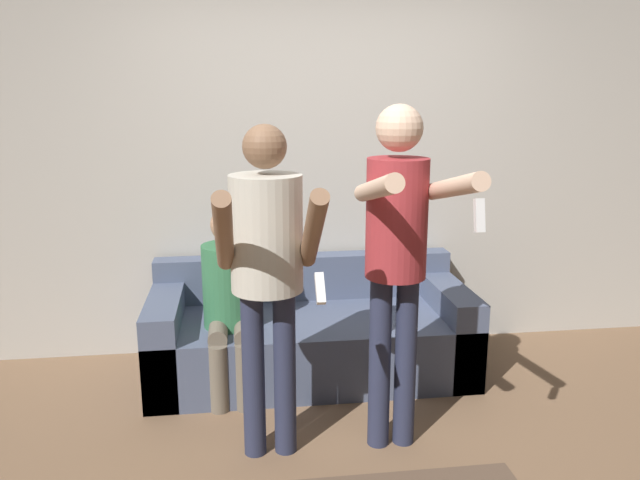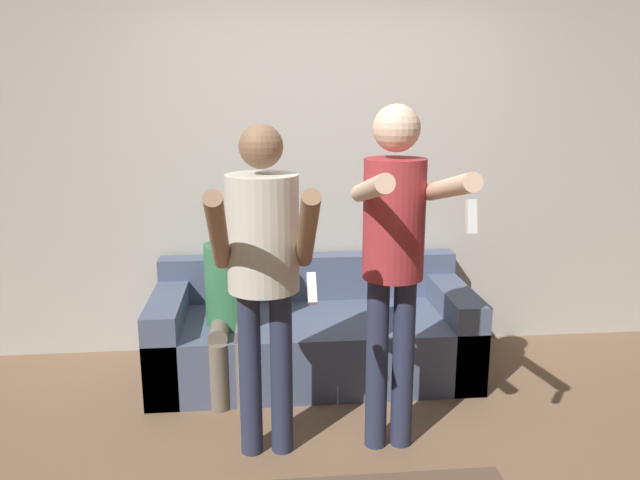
{
  "view_description": "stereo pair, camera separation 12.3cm",
  "coord_description": "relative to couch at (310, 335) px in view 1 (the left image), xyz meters",
  "views": [
    {
      "loc": [
        -0.55,
        -2.55,
        1.77
      ],
      "look_at": [
        -0.11,
        0.72,
        0.99
      ],
      "focal_mm": 35.0,
      "sensor_mm": 36.0,
      "label": 1
    },
    {
      "loc": [
        -0.43,
        -2.56,
        1.77
      ],
      "look_at": [
        -0.11,
        0.72,
        0.99
      ],
      "focal_mm": 35.0,
      "sensor_mm": 36.0,
      "label": 2
    }
  ],
  "objects": [
    {
      "name": "couch",
      "position": [
        0.0,
        0.0,
        0.0
      ],
      "size": [
        2.0,
        0.87,
        0.7
      ],
      "color": "#4C5670",
      "rests_on": "ground_plane"
    },
    {
      "name": "person_standing_right",
      "position": [
        0.31,
        -0.93,
        0.83
      ],
      "size": [
        0.42,
        0.77,
        1.72
      ],
      "color": "#282D47",
      "rests_on": "ground_plane"
    },
    {
      "name": "person_seated",
      "position": [
        -0.5,
        -0.19,
        0.36
      ],
      "size": [
        0.32,
        0.54,
        1.12
      ],
      "color": "#6B6051",
      "rests_on": "ground_plane"
    },
    {
      "name": "ground_plane",
      "position": [
        0.11,
        -1.19,
        -0.25
      ],
      "size": [
        14.0,
        14.0,
        0.0
      ],
      "primitive_type": "plane",
      "color": "brown"
    },
    {
      "name": "wall_back",
      "position": [
        0.11,
        0.47,
        1.1
      ],
      "size": [
        6.4,
        0.06,
        2.7
      ],
      "color": "#B7B2A8",
      "rests_on": "ground_plane"
    },
    {
      "name": "person_standing_left",
      "position": [
        -0.31,
        -0.92,
        0.78
      ],
      "size": [
        0.46,
        0.68,
        1.64
      ],
      "color": "#282D47",
      "rests_on": "ground_plane"
    }
  ]
}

